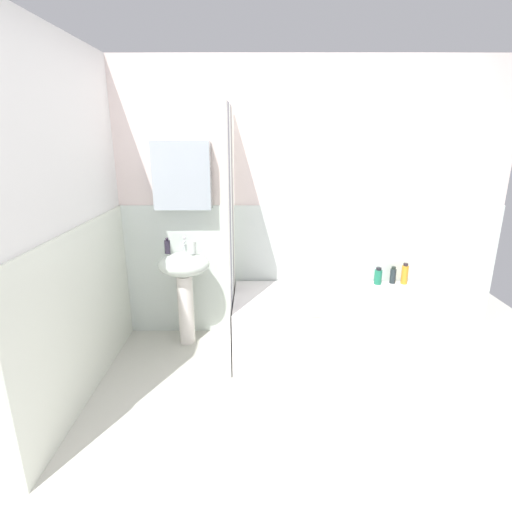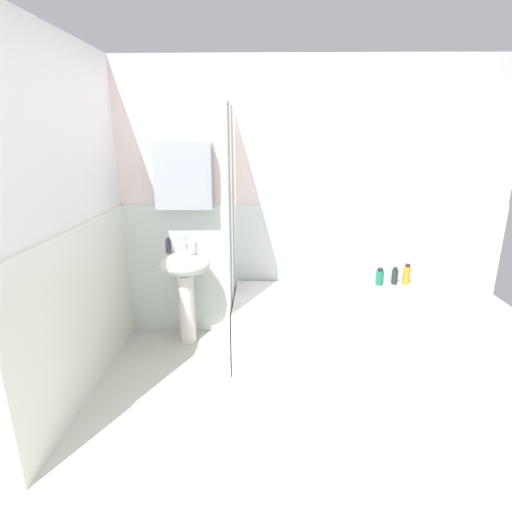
{
  "view_description": "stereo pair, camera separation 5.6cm",
  "coord_description": "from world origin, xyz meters",
  "px_view_note": "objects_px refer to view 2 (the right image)",
  "views": [
    {
      "loc": [
        -0.36,
        -2.15,
        1.77
      ],
      "look_at": [
        -0.36,
        0.66,
        0.92
      ],
      "focal_mm": 27.62,
      "sensor_mm": 36.0,
      "label": 1
    },
    {
      "loc": [
        -0.3,
        -2.15,
        1.77
      ],
      "look_at": [
        -0.36,
        0.66,
        0.92
      ],
      "focal_mm": 27.62,
      "sensor_mm": 36.0,
      "label": 2
    }
  ],
  "objects_px": {
    "soap_dispenser": "(168,246)",
    "toothbrush_cup": "(193,247)",
    "lotion_bottle": "(380,277)",
    "bathtub": "(331,326)",
    "body_wash_bottle": "(395,276)",
    "sink": "(185,278)",
    "shampoo_bottle": "(407,275)",
    "towel_folded": "(323,306)"
  },
  "relations": [
    {
      "from": "toothbrush_cup",
      "to": "body_wash_bottle",
      "type": "height_order",
      "value": "toothbrush_cup"
    },
    {
      "from": "toothbrush_cup",
      "to": "bathtub",
      "type": "height_order",
      "value": "toothbrush_cup"
    },
    {
      "from": "bathtub",
      "to": "shampoo_bottle",
      "type": "distance_m",
      "value": 0.84
    },
    {
      "from": "shampoo_bottle",
      "to": "towel_folded",
      "type": "bearing_deg",
      "value": -144.77
    },
    {
      "from": "toothbrush_cup",
      "to": "lotion_bottle",
      "type": "height_order",
      "value": "toothbrush_cup"
    },
    {
      "from": "bathtub",
      "to": "body_wash_bottle",
      "type": "bearing_deg",
      "value": 28.24
    },
    {
      "from": "sink",
      "to": "body_wash_bottle",
      "type": "distance_m",
      "value": 1.85
    },
    {
      "from": "shampoo_bottle",
      "to": "towel_folded",
      "type": "relative_size",
      "value": 0.76
    },
    {
      "from": "soap_dispenser",
      "to": "toothbrush_cup",
      "type": "relative_size",
      "value": 1.31
    },
    {
      "from": "bathtub",
      "to": "towel_folded",
      "type": "xyz_separation_m",
      "value": [
        -0.11,
        -0.27,
        0.29
      ]
    },
    {
      "from": "body_wash_bottle",
      "to": "bathtub",
      "type": "bearing_deg",
      "value": -151.76
    },
    {
      "from": "bathtub",
      "to": "shampoo_bottle",
      "type": "xyz_separation_m",
      "value": [
        0.7,
        0.31,
        0.35
      ]
    },
    {
      "from": "soap_dispenser",
      "to": "bathtub",
      "type": "xyz_separation_m",
      "value": [
        1.36,
        -0.19,
        -0.63
      ]
    },
    {
      "from": "soap_dispenser",
      "to": "lotion_bottle",
      "type": "relative_size",
      "value": 0.9
    },
    {
      "from": "soap_dispenser",
      "to": "body_wash_bottle",
      "type": "relative_size",
      "value": 0.9
    },
    {
      "from": "toothbrush_cup",
      "to": "shampoo_bottle",
      "type": "distance_m",
      "value": 1.89
    },
    {
      "from": "soap_dispenser",
      "to": "lotion_bottle",
      "type": "bearing_deg",
      "value": 3.64
    },
    {
      "from": "shampoo_bottle",
      "to": "sink",
      "type": "bearing_deg",
      "value": -176.4
    },
    {
      "from": "sink",
      "to": "shampoo_bottle",
      "type": "relative_size",
      "value": 4.36
    },
    {
      "from": "bathtub",
      "to": "body_wash_bottle",
      "type": "height_order",
      "value": "body_wash_bottle"
    },
    {
      "from": "bathtub",
      "to": "body_wash_bottle",
      "type": "relative_size",
      "value": 10.43
    },
    {
      "from": "lotion_bottle",
      "to": "shampoo_bottle",
      "type": "bearing_deg",
      "value": 1.89
    },
    {
      "from": "sink",
      "to": "body_wash_bottle",
      "type": "height_order",
      "value": "sink"
    },
    {
      "from": "body_wash_bottle",
      "to": "lotion_bottle",
      "type": "distance_m",
      "value": 0.14
    },
    {
      "from": "shampoo_bottle",
      "to": "lotion_bottle",
      "type": "relative_size",
      "value": 1.24
    },
    {
      "from": "body_wash_bottle",
      "to": "toothbrush_cup",
      "type": "bearing_deg",
      "value": -175.53
    },
    {
      "from": "sink",
      "to": "toothbrush_cup",
      "type": "relative_size",
      "value": 7.89
    },
    {
      "from": "towel_folded",
      "to": "soap_dispenser",
      "type": "bearing_deg",
      "value": 160.14
    },
    {
      "from": "sink",
      "to": "toothbrush_cup",
      "type": "xyz_separation_m",
      "value": [
        0.08,
        -0.0,
        0.27
      ]
    },
    {
      "from": "soap_dispenser",
      "to": "shampoo_bottle",
      "type": "xyz_separation_m",
      "value": [
        2.07,
        0.12,
        -0.29
      ]
    },
    {
      "from": "bathtub",
      "to": "toothbrush_cup",
      "type": "bearing_deg",
      "value": 170.89
    },
    {
      "from": "body_wash_bottle",
      "to": "sink",
      "type": "bearing_deg",
      "value": -175.78
    },
    {
      "from": "soap_dispenser",
      "to": "towel_folded",
      "type": "bearing_deg",
      "value": -19.86
    },
    {
      "from": "soap_dispenser",
      "to": "shampoo_bottle",
      "type": "bearing_deg",
      "value": 3.44
    },
    {
      "from": "soap_dispenser",
      "to": "sink",
      "type": "bearing_deg",
      "value": 0.97
    },
    {
      "from": "body_wash_bottle",
      "to": "towel_folded",
      "type": "height_order",
      "value": "body_wash_bottle"
    },
    {
      "from": "toothbrush_cup",
      "to": "bathtub",
      "type": "bearing_deg",
      "value": -9.11
    },
    {
      "from": "body_wash_bottle",
      "to": "shampoo_bottle",
      "type": "bearing_deg",
      "value": -7.91
    },
    {
      "from": "sink",
      "to": "towel_folded",
      "type": "distance_m",
      "value": 1.21
    },
    {
      "from": "soap_dispenser",
      "to": "towel_folded",
      "type": "height_order",
      "value": "soap_dispenser"
    },
    {
      "from": "bathtub",
      "to": "lotion_bottle",
      "type": "xyz_separation_m",
      "value": [
        0.46,
        0.3,
        0.33
      ]
    },
    {
      "from": "toothbrush_cup",
      "to": "towel_folded",
      "type": "distance_m",
      "value": 1.19
    }
  ]
}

